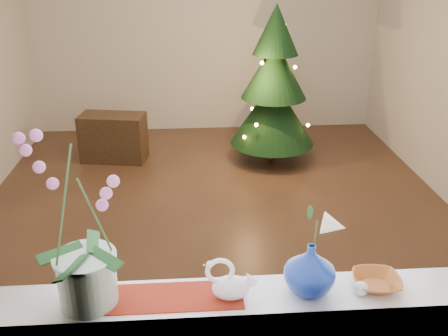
# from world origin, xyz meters

# --- Properties ---
(ground) EXTENTS (5.00, 5.00, 0.00)m
(ground) POSITION_xyz_m (0.00, 0.00, 0.00)
(ground) COLOR #3D2319
(ground) RESTS_ON ground
(wall_back) EXTENTS (4.50, 0.10, 2.70)m
(wall_back) POSITION_xyz_m (0.00, 2.50, 1.35)
(wall_back) COLOR beige
(wall_back) RESTS_ON ground
(wall_front) EXTENTS (4.50, 0.10, 2.70)m
(wall_front) POSITION_xyz_m (0.00, -2.50, 1.35)
(wall_front) COLOR beige
(wall_front) RESTS_ON ground
(windowsill) EXTENTS (2.20, 0.26, 0.04)m
(windowsill) POSITION_xyz_m (0.00, -2.37, 0.90)
(windowsill) COLOR white
(windowsill) RESTS_ON window_apron
(window_frame) EXTENTS (2.22, 0.06, 1.60)m
(window_frame) POSITION_xyz_m (0.00, -2.47, 1.70)
(window_frame) COLOR white
(window_frame) RESTS_ON windowsill
(runner) EXTENTS (0.70, 0.20, 0.01)m
(runner) POSITION_xyz_m (-0.38, -2.37, 0.92)
(runner) COLOR maroon
(runner) RESTS_ON windowsill
(orchid_pot) EXTENTS (0.30, 0.30, 0.76)m
(orchid_pot) POSITION_xyz_m (-0.67, -2.37, 1.30)
(orchid_pot) COLOR beige
(orchid_pot) RESTS_ON windowsill
(swan) EXTENTS (0.22, 0.10, 0.19)m
(swan) POSITION_xyz_m (-0.08, -2.39, 1.01)
(swan) COLOR white
(swan) RESTS_ON windowsill
(blue_vase) EXTENTS (0.28, 0.28, 0.26)m
(blue_vase) POSITION_xyz_m (0.25, -2.37, 1.05)
(blue_vase) COLOR navy
(blue_vase) RESTS_ON windowsill
(lily) EXTENTS (0.15, 0.08, 0.20)m
(lily) POSITION_xyz_m (0.25, -2.37, 1.28)
(lily) COLOR white
(lily) RESTS_ON blue_vase
(paperweight) EXTENTS (0.07, 0.07, 0.06)m
(paperweight) POSITION_xyz_m (0.47, -2.41, 0.95)
(paperweight) COLOR silver
(paperweight) RESTS_ON windowsill
(amber_dish) EXTENTS (0.19, 0.19, 0.04)m
(amber_dish) POSITION_xyz_m (0.56, -2.36, 0.94)
(amber_dish) COLOR brown
(amber_dish) RESTS_ON windowsill
(xmas_tree) EXTENTS (1.06, 1.06, 1.77)m
(xmas_tree) POSITION_xyz_m (0.71, 1.33, 0.88)
(xmas_tree) COLOR black
(xmas_tree) RESTS_ON ground
(side_table) EXTENTS (0.78, 0.48, 0.55)m
(side_table) POSITION_xyz_m (-1.13, 1.43, 0.27)
(side_table) COLOR black
(side_table) RESTS_ON ground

